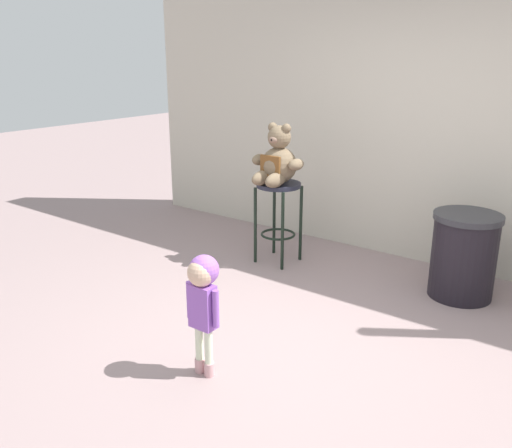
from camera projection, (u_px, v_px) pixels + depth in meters
ground_plane at (292, 344)px, 4.01m from camera, size 24.00×24.00×0.00m
building_wall at (426, 106)px, 5.31m from camera, size 6.84×0.30×3.09m
bar_stool_with_teddy at (278, 205)px, 5.41m from camera, size 0.44×0.44×0.82m
teddy_bear at (277, 162)px, 5.26m from camera, size 0.55×0.49×0.58m
child_walking at (203, 290)px, 3.46m from camera, size 0.27×0.21×0.84m
trash_bin at (464, 255)px, 4.68m from camera, size 0.57×0.57×0.75m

